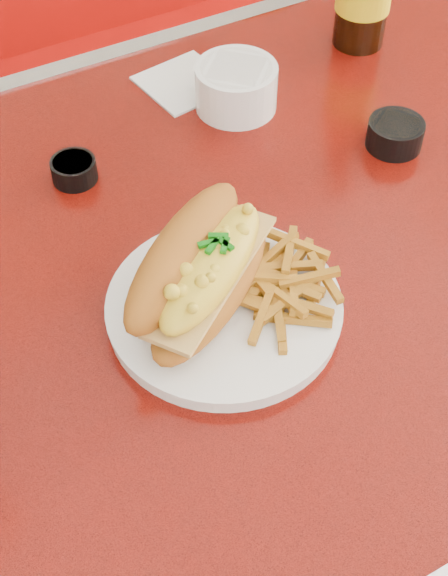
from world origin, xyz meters
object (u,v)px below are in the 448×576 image
booth_bench_far (108,140)px  mac_hoagie (201,269)px  sauce_cup_left (74,169)px  diner_table (333,293)px  gravy_ramekin (236,86)px  dinner_plate (224,308)px  fork (245,254)px  sauce_cup_right (395,133)px

booth_bench_far → mac_hoagie: booth_bench_far is taller
sauce_cup_left → diner_table: bearing=-35.7°
gravy_ramekin → dinner_plate: bearing=-121.4°
mac_hoagie → gravy_ramekin: bearing=19.3°
sauce_cup_left → dinner_plate: bearing=-78.4°
dinner_plate → mac_hoagie: 0.05m
booth_bench_far → gravy_ramekin: (-0.02, -0.60, 0.51)m
booth_bench_far → dinner_plate: (-0.20, -0.89, 0.49)m
fork → sauce_cup_left: (-0.10, 0.21, -0.00)m
sauce_cup_right → booth_bench_far: bearing=97.8°
dinner_plate → booth_bench_far: bearing=77.2°
gravy_ramekin → diner_table: bearing=-83.5°
diner_table → gravy_ramekin: gravy_ramekin is taller
mac_hoagie → gravy_ramekin: size_ratio=1.70×
booth_bench_far → mac_hoagie: bearing=-104.0°
sauce_cup_right → diner_table: bearing=-152.4°
mac_hoagie → fork: 0.08m
sauce_cup_left → gravy_ramekin: bearing=7.5°
gravy_ramekin → sauce_cup_left: gravy_ramekin is taller
mac_hoagie → sauce_cup_left: size_ratio=3.62×
diner_table → booth_bench_far: size_ratio=1.03×
booth_bench_far → sauce_cup_left: size_ratio=18.97×
dinner_plate → diner_table: bearing=20.9°
diner_table → fork: size_ratio=8.11×
gravy_ramekin → sauce_cup_right: size_ratio=1.73×
gravy_ramekin → fork: bearing=-117.4°
mac_hoagie → sauce_cup_left: bearing=63.9°
diner_table → gravy_ramekin: size_ratio=9.15×
booth_bench_far → gravy_ramekin: size_ratio=8.93×
diner_table → sauce_cup_right: bearing=27.6°
fork → sauce_cup_left: 0.24m
booth_bench_far → sauce_cup_left: bearing=-112.2°
booth_bench_far → mac_hoagie: 1.04m
booth_bench_far → gravy_ramekin: bearing=-92.3°
sauce_cup_right → dinner_plate: bearing=-156.7°
diner_table → fork: (-0.15, -0.03, 0.18)m
fork → sauce_cup_right: (0.25, 0.08, 0.00)m
diner_table → sauce_cup_right: sauce_cup_right is taller
diner_table → mac_hoagie: (-0.22, -0.06, 0.22)m
dinner_plate → fork: bearing=42.8°
fork → sauce_cup_left: sauce_cup_left is taller
diner_table → sauce_cup_left: (-0.26, 0.18, 0.18)m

